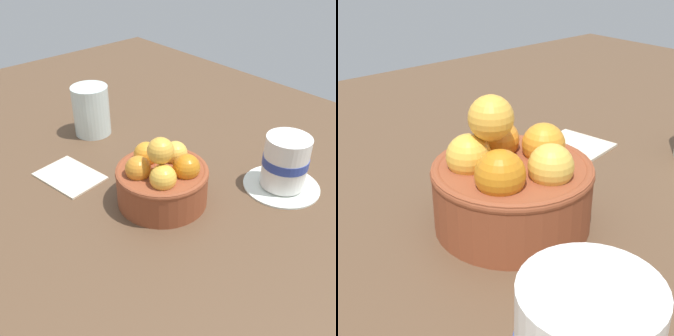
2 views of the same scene
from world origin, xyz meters
The scene contains 5 objects.
ground_plane centered at (0.00, 0.00, -1.96)cm, with size 151.39×109.23×3.91cm, color brown.
terracotta_bowl centered at (-0.06, 0.04, 4.10)cm, with size 14.04×14.04×11.89cm.
coffee_cup centered at (-10.16, -16.86, 4.16)cm, with size 12.27×12.27×9.07cm.
water_glass centered at (26.12, -4.36, 4.87)cm, with size 7.13×7.13×9.74cm, color silver.
folded_napkin centered at (15.28, 7.46, 0.30)cm, with size 10.89×7.68×0.60cm, color beige.
Camera 1 is at (-38.30, 33.00, 38.79)cm, focal length 43.58 mm.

